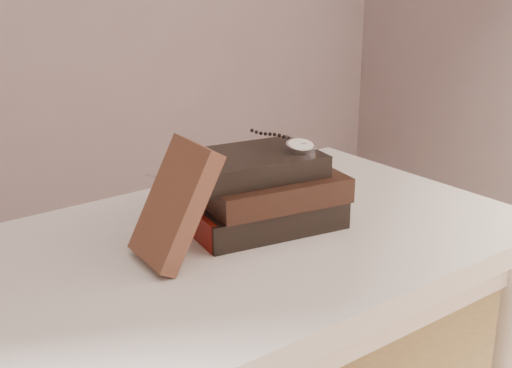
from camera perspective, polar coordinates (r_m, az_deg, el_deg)
table at (r=1.18m, az=-1.99°, el=-8.59°), size 1.00×0.60×0.75m
book_stack at (r=1.18m, az=0.45°, el=-0.64°), size 0.28×0.22×0.13m
journal at (r=1.04m, az=-6.63°, el=-1.60°), size 0.12×0.13×0.18m
pocket_watch at (r=1.18m, az=3.49°, el=3.16°), size 0.06×0.16×0.02m
eyeglasses at (r=1.22m, az=-5.19°, el=0.48°), size 0.13×0.14×0.05m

